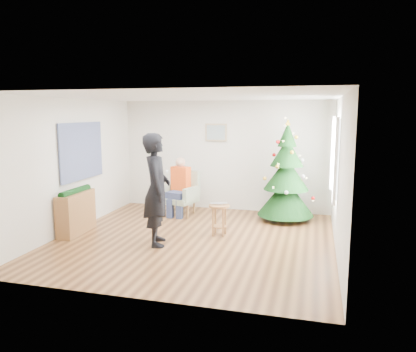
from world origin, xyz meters
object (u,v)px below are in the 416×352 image
(christmas_tree, at_px, (286,175))
(stool, at_px, (219,220))
(standing_man, at_px, (157,190))
(console, at_px, (76,213))
(armchair, at_px, (181,199))

(christmas_tree, relative_size, stool, 3.67)
(standing_man, height_order, console, standing_man)
(christmas_tree, distance_m, stool, 1.97)
(stool, distance_m, console, 2.77)
(christmas_tree, height_order, armchair, christmas_tree)
(stool, xyz_separation_m, standing_man, (-0.94, -0.80, 0.68))
(armchair, relative_size, console, 1.00)
(stool, distance_m, armchair, 1.80)
(standing_man, bearing_deg, armchair, -13.65)
(christmas_tree, height_order, console, christmas_tree)
(console, bearing_deg, armchair, 49.11)
(standing_man, relative_size, console, 1.98)
(christmas_tree, xyz_separation_m, stool, (-1.13, -1.46, -0.68))
(standing_man, bearing_deg, console, 61.38)
(armchair, distance_m, console, 2.41)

